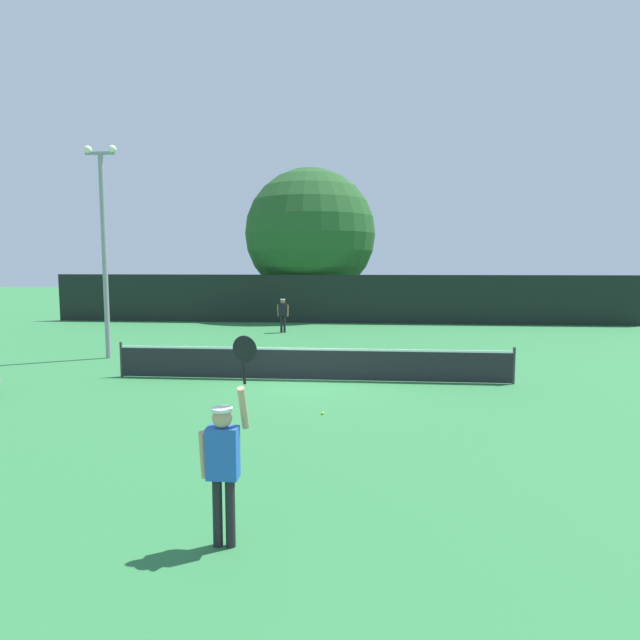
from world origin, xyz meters
The scene contains 10 objects.
ground_plane centered at (0.00, 0.00, 0.00)m, with size 120.00×120.00×0.00m, color #2D723D.
tennis_net centered at (0.00, 0.00, 0.51)m, with size 11.80×0.08×1.07m.
perimeter_fence centered at (0.00, 15.58, 1.40)m, with size 34.02×0.12×2.80m, color black.
player_serving centered at (-0.06, -9.56, 1.16)m, with size 0.68×0.40×2.60m.
player_receiving centered at (-2.58, 10.96, 1.03)m, with size 0.57×0.25×1.68m.
tennis_ball centered at (0.64, -3.66, 0.03)m, with size 0.07×0.07×0.07m, color #CCE033.
light_pole centered at (-7.82, 3.12, 4.36)m, with size 1.18×0.28×7.61m.
large_tree centered at (-2.06, 19.09, 5.32)m, with size 8.28×8.28×9.47m.
parked_car_near centered at (1.47, 22.00, 0.78)m, with size 2.18×4.32×1.69m.
parked_car_mid centered at (6.18, 21.30, 0.78)m, with size 2.36×4.39×1.69m.
Camera 1 is at (1.66, -15.81, 3.47)m, focal length 30.49 mm.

